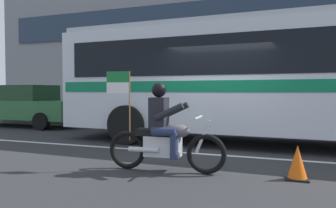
{
  "coord_description": "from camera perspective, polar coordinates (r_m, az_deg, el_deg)",
  "views": [
    {
      "loc": [
        1.75,
        -7.86,
        1.42
      ],
      "look_at": [
        -1.14,
        -0.27,
        1.1
      ],
      "focal_mm": 35.84,
      "sensor_mm": 36.0,
      "label": 1
    }
  ],
  "objects": [
    {
      "name": "traffic_cone",
      "position": [
        5.83,
        21.15,
        -9.41
      ],
      "size": [
        0.36,
        0.36,
        0.55
      ],
      "color": "#EA590F",
      "rests_on": "ground_plane"
    },
    {
      "name": "motorcycle_with_rider",
      "position": [
        5.92,
        -0.67,
        -5.07
      ],
      "size": [
        2.19,
        0.64,
        1.78
      ],
      "color": "black",
      "rests_on": "ground_plane"
    },
    {
      "name": "parked_sedan_curbside",
      "position": [
        14.49,
        -23.0,
        -0.17
      ],
      "size": [
        4.63,
        1.9,
        1.64
      ],
      "color": "#2D6638",
      "rests_on": "ground_plane"
    },
    {
      "name": "fire_hydrant",
      "position": [
        12.18,
        11.0,
        -2.02
      ],
      "size": [
        0.22,
        0.3,
        0.75
      ],
      "color": "red",
      "rests_on": "sidewalk_curb"
    },
    {
      "name": "sidewalk_curb",
      "position": [
        13.15,
        13.09,
        -3.67
      ],
      "size": [
        28.0,
        3.8,
        0.15
      ],
      "primitive_type": "cube",
      "color": "#B7B2A8",
      "rests_on": "ground_plane"
    },
    {
      "name": "lane_center_stripe",
      "position": [
        7.6,
        7.22,
        -8.5
      ],
      "size": [
        26.6,
        0.14,
        0.01
      ],
      "primitive_type": "cube",
      "color": "silver",
      "rests_on": "ground_plane"
    },
    {
      "name": "transit_bus",
      "position": [
        9.1,
        15.9,
        5.09
      ],
      "size": [
        10.99,
        2.94,
        3.22
      ],
      "color": "silver",
      "rests_on": "ground_plane"
    },
    {
      "name": "ground_plane",
      "position": [
        8.18,
        8.22,
        -7.77
      ],
      "size": [
        60.0,
        60.0,
        0.0
      ],
      "primitive_type": "plane",
      "color": "#2B2B2D"
    }
  ]
}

